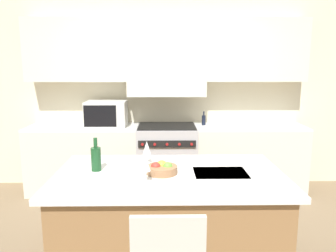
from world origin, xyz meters
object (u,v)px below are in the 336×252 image
wine_bottle (96,158)px  wine_glass_far (147,148)px  microwave (106,114)px  fruit_bowl (162,169)px  range_stove (167,158)px  oil_bottle_on_counter (204,120)px  wine_glass_near (146,164)px

wine_bottle → wine_glass_far: size_ratio=1.36×
microwave → wine_bottle: bearing=-83.2°
wine_glass_far → fruit_bowl: 0.32m
range_stove → wine_glass_far: wine_glass_far is taller
range_stove → oil_bottle_on_counter: (0.52, 0.08, 0.54)m
range_stove → microwave: size_ratio=1.72×
wine_bottle → wine_glass_near: bearing=-33.5°
wine_glass_far → fruit_bowl: (0.14, -0.27, -0.10)m
range_stove → fruit_bowl: fruit_bowl is taller
oil_bottle_on_counter → wine_glass_near: bearing=-108.2°
wine_glass_near → wine_bottle: bearing=146.5°
wine_bottle → fruit_bowl: 0.57m
wine_bottle → wine_glass_near: wine_bottle is taller
microwave → oil_bottle_on_counter: bearing=2.5°
range_stove → wine_bottle: bearing=-109.1°
wine_glass_near → oil_bottle_on_counter: oil_bottle_on_counter is taller
microwave → oil_bottle_on_counter: 1.36m
wine_glass_far → fruit_bowl: bearing=-63.7°
wine_glass_near → fruit_bowl: bearing=60.2°
range_stove → fruit_bowl: (-0.06, -1.87, 0.46)m
microwave → wine_glass_far: size_ratio=2.62×
range_stove → wine_glass_far: size_ratio=4.52×
fruit_bowl → wine_glass_far: bearing=116.3°
range_stove → wine_glass_near: size_ratio=4.52×
range_stove → microwave: 1.05m
range_stove → oil_bottle_on_counter: size_ratio=4.84×
range_stove → microwave: bearing=178.7°
wine_glass_far → oil_bottle_on_counter: size_ratio=1.07×
fruit_bowl → wine_glass_near: bearing=-119.8°
wine_glass_near → microwave: bearing=107.2°
wine_bottle → fruit_bowl: size_ratio=1.10×
wine_glass_far → oil_bottle_on_counter: (0.72, 1.68, -0.02)m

